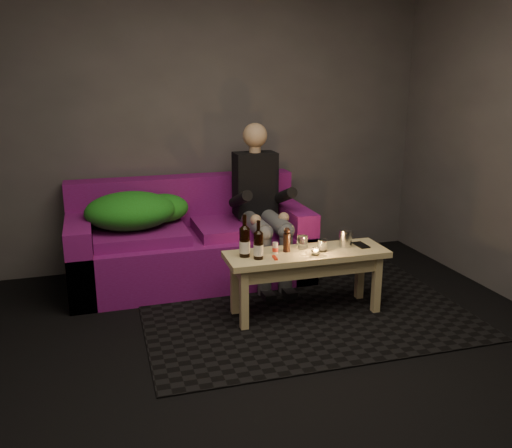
{
  "coord_description": "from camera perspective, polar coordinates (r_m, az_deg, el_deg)",
  "views": [
    {
      "loc": [
        -1.06,
        -2.53,
        1.7
      ],
      "look_at": [
        0.18,
        1.47,
        0.54
      ],
      "focal_mm": 38.0,
      "sensor_mm": 36.0,
      "label": 1
    }
  ],
  "objects": [
    {
      "name": "rug",
      "position": [
        4.11,
        4.92,
        -8.98
      ],
      "size": [
        2.37,
        1.75,
        0.01
      ],
      "primitive_type": "cube",
      "rotation": [
        0.0,
        0.0,
        -0.02
      ],
      "color": "black",
      "rests_on": "floor"
    },
    {
      "name": "floor",
      "position": [
        3.23,
        4.88,
        -16.38
      ],
      "size": [
        4.5,
        4.5,
        0.0
      ],
      "primitive_type": "plane",
      "color": "black",
      "rests_on": "ground"
    },
    {
      "name": "steel_cup",
      "position": [
        4.02,
        9.41,
        -1.5
      ],
      "size": [
        0.11,
        0.11,
        0.13
      ],
      "primitive_type": "cylinder",
      "rotation": [
        0.0,
        0.0,
        0.15
      ],
      "color": "#B1B3B8",
      "rests_on": "coffee_table"
    },
    {
      "name": "beer_bottle_b",
      "position": [
        3.69,
        0.26,
        -2.21
      ],
      "size": [
        0.07,
        0.07,
        0.27
      ],
      "color": "black",
      "rests_on": "coffee_table"
    },
    {
      "name": "beer_bottle_a",
      "position": [
        3.74,
        -1.21,
        -1.83
      ],
      "size": [
        0.08,
        0.08,
        0.3
      ],
      "color": "black",
      "rests_on": "coffee_table"
    },
    {
      "name": "tumbler_front",
      "position": [
        3.9,
        7.01,
        -2.26
      ],
      "size": [
        0.08,
        0.08,
        0.08
      ],
      "primitive_type": "cylinder",
      "rotation": [
        0.0,
        0.0,
        -0.26
      ],
      "color": "white",
      "rests_on": "coffee_table"
    },
    {
      "name": "sofa",
      "position": [
        4.63,
        -7.0,
        -2.17
      ],
      "size": [
        1.97,
        0.88,
        0.85
      ],
      "color": "#750F5E",
      "rests_on": "floor"
    },
    {
      "name": "salt_shaker",
      "position": [
        3.83,
        2.03,
        -2.52
      ],
      "size": [
        0.05,
        0.05,
        0.08
      ],
      "primitive_type": "cylinder",
      "rotation": [
        0.0,
        0.0,
        -0.32
      ],
      "color": "silver",
      "rests_on": "coffee_table"
    },
    {
      "name": "green_blanket",
      "position": [
        4.48,
        -12.57,
        1.36
      ],
      "size": [
        0.86,
        0.59,
        0.29
      ],
      "color": "#237715",
      "rests_on": "sofa"
    },
    {
      "name": "pepper_mill",
      "position": [
        3.86,
        3.25,
        -1.96
      ],
      "size": [
        0.06,
        0.06,
        0.13
      ],
      "primitive_type": "cylinder",
      "rotation": [
        0.0,
        0.0,
        0.39
      ],
      "color": "black",
      "rests_on": "coffee_table"
    },
    {
      "name": "person",
      "position": [
        4.52,
        0.5,
        2.41
      ],
      "size": [
        0.35,
        0.82,
        1.31
      ],
      "color": "black",
      "rests_on": "sofa"
    },
    {
      "name": "red_lighter",
      "position": [
        3.73,
        2.0,
        -3.57
      ],
      "size": [
        0.03,
        0.08,
        0.01
      ],
      "primitive_type": "cube",
      "rotation": [
        0.0,
        0.0,
        -0.07
      ],
      "color": "red",
      "rests_on": "coffee_table"
    },
    {
      "name": "tumbler_back",
      "position": [
        3.94,
        4.9,
        -1.93
      ],
      "size": [
        0.1,
        0.1,
        0.09
      ],
      "primitive_type": "cylinder",
      "rotation": [
        0.0,
        0.0,
        0.38
      ],
      "color": "white",
      "rests_on": "coffee_table"
    },
    {
      "name": "tealight",
      "position": [
        3.82,
        6.28,
        -2.94
      ],
      "size": [
        0.06,
        0.06,
        0.04
      ],
      "color": "white",
      "rests_on": "coffee_table"
    },
    {
      "name": "coffee_table",
      "position": [
        3.92,
        5.32,
        -4.09
      ],
      "size": [
        1.18,
        0.39,
        0.48
      ],
      "rotation": [
        0.0,
        0.0,
        -0.02
      ],
      "color": "#CEBE78",
      "rests_on": "rug"
    },
    {
      "name": "smartphone",
      "position": [
        4.08,
        11.0,
        -2.18
      ],
      "size": [
        0.08,
        0.15,
        0.01
      ],
      "primitive_type": "cube",
      "rotation": [
        0.0,
        0.0,
        0.02
      ],
      "color": "black",
      "rests_on": "coffee_table"
    },
    {
      "name": "room",
      "position": [
        3.18,
        2.31,
        14.41
      ],
      "size": [
        4.5,
        4.5,
        4.5
      ],
      "color": "silver",
      "rests_on": "ground"
    }
  ]
}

